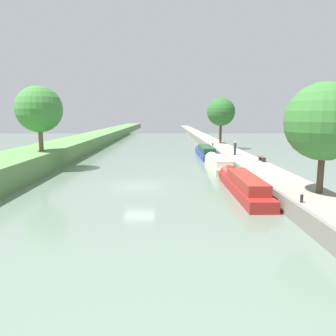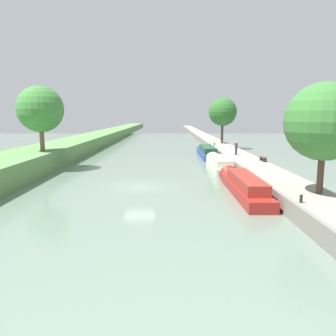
# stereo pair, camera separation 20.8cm
# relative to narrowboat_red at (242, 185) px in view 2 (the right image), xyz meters

# --- Properties ---
(ground_plane) EXTENTS (160.00, 160.00, 0.00)m
(ground_plane) POSITION_rel_narrowboat_red_xyz_m (-8.10, 2.08, -0.62)
(ground_plane) COLOR slate
(right_towpath) EXTENTS (3.41, 260.00, 1.04)m
(right_towpath) POSITION_rel_narrowboat_red_xyz_m (3.12, 2.08, -0.10)
(right_towpath) COLOR gray
(right_towpath) RESTS_ON ground_plane
(stone_quay) EXTENTS (0.25, 260.00, 1.09)m
(stone_quay) POSITION_rel_narrowboat_red_xyz_m (1.29, 2.08, -0.08)
(stone_quay) COLOR gray
(stone_quay) RESTS_ON ground_plane
(narrowboat_red) EXTENTS (1.82, 11.55, 2.00)m
(narrowboat_red) POSITION_rel_narrowboat_red_xyz_m (0.00, 0.00, 0.00)
(narrowboat_red) COLOR maroon
(narrowboat_red) RESTS_ON ground_plane
(narrowboat_cream) EXTENTS (2.00, 10.28, 1.99)m
(narrowboat_cream) POSITION_rel_narrowboat_red_xyz_m (-0.01, 11.71, -0.08)
(narrowboat_cream) COLOR beige
(narrowboat_cream) RESTS_ON ground_plane
(narrowboat_blue) EXTENTS (1.99, 11.66, 2.13)m
(narrowboat_blue) POSITION_rel_narrowboat_red_xyz_m (-0.12, 22.46, 0.02)
(narrowboat_blue) COLOR #283D93
(narrowboat_blue) RESTS_ON ground_plane
(tree_rightbank_near) EXTENTS (4.78, 4.78, 6.84)m
(tree_rightbank_near) POSITION_rel_narrowboat_red_xyz_m (3.77, -4.51, 4.86)
(tree_rightbank_near) COLOR #4C3828
(tree_rightbank_near) RESTS_ON right_towpath
(tree_rightbank_midnear) EXTENTS (4.82, 4.82, 7.82)m
(tree_rightbank_midnear) POSITION_rel_narrowboat_red_xyz_m (3.68, 32.33, 5.81)
(tree_rightbank_midnear) COLOR #4C3828
(tree_rightbank_midnear) RESTS_ON right_towpath
(tree_leftbank_downstream) EXTENTS (4.85, 4.85, 6.86)m
(tree_leftbank_downstream) POSITION_rel_narrowboat_red_xyz_m (-19.17, 10.39, 5.87)
(tree_leftbank_downstream) COLOR brown
(tree_leftbank_downstream) RESTS_ON left_grassy_bank
(person_walking) EXTENTS (0.34, 0.34, 1.66)m
(person_walking) POSITION_rel_narrowboat_red_xyz_m (2.68, 15.51, 1.29)
(person_walking) COLOR #282D42
(person_walking) RESTS_ON right_towpath
(mooring_bollard_near) EXTENTS (0.16, 0.16, 0.45)m
(mooring_bollard_near) POSITION_rel_narrowboat_red_xyz_m (1.72, -6.78, 0.64)
(mooring_bollard_near) COLOR black
(mooring_bollard_near) RESTS_ON right_towpath
(mooring_bollard_far) EXTENTS (0.16, 0.16, 0.45)m
(mooring_bollard_far) POSITION_rel_narrowboat_red_xyz_m (1.72, 27.76, 0.64)
(mooring_bollard_far) COLOR black
(mooring_bollard_far) RESTS_ON right_towpath
(park_bench) EXTENTS (0.44, 1.50, 0.47)m
(park_bench) POSITION_rel_narrowboat_red_xyz_m (4.38, 9.81, 0.77)
(park_bench) COLOR #333338
(park_bench) RESTS_ON right_towpath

